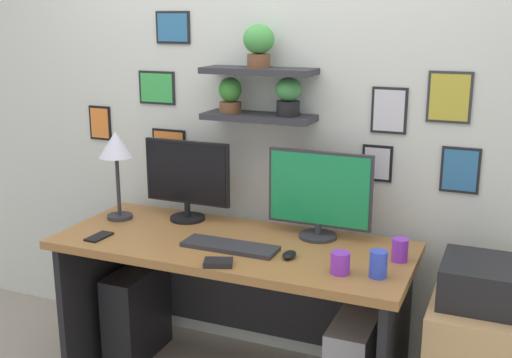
{
  "coord_description": "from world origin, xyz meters",
  "views": [
    {
      "loc": [
        1.16,
        -2.47,
        1.76
      ],
      "look_at": [
        0.1,
        0.05,
        1.05
      ],
      "focal_mm": 43.85,
      "sensor_mm": 36.0,
      "label": 1
    }
  ],
  "objects_px": {
    "desk_lamp": "(116,151)",
    "coffee_mug": "(340,263)",
    "desk": "(237,279)",
    "scissors_tray": "(218,263)",
    "computer_mouse": "(289,255)",
    "printer": "(490,283)",
    "monitor_left": "(187,178)",
    "water_cup": "(378,264)",
    "pen_cup": "(400,250)",
    "computer_tower_left": "(137,313)",
    "cell_phone": "(99,237)",
    "keyboard": "(230,246)",
    "monitor_right": "(319,194)"
  },
  "relations": [
    {
      "from": "desk_lamp",
      "to": "coffee_mug",
      "type": "distance_m",
      "value": 1.31
    },
    {
      "from": "desk",
      "to": "scissors_tray",
      "type": "distance_m",
      "value": 0.41
    },
    {
      "from": "computer_mouse",
      "to": "printer",
      "type": "bearing_deg",
      "value": 8.22
    },
    {
      "from": "monitor_left",
      "to": "coffee_mug",
      "type": "bearing_deg",
      "value": -22.65
    },
    {
      "from": "coffee_mug",
      "to": "water_cup",
      "type": "height_order",
      "value": "water_cup"
    },
    {
      "from": "desk_lamp",
      "to": "printer",
      "type": "distance_m",
      "value": 1.85
    },
    {
      "from": "computer_mouse",
      "to": "coffee_mug",
      "type": "distance_m",
      "value": 0.26
    },
    {
      "from": "coffee_mug",
      "to": "pen_cup",
      "type": "height_order",
      "value": "pen_cup"
    },
    {
      "from": "printer",
      "to": "computer_tower_left",
      "type": "distance_m",
      "value": 1.79
    },
    {
      "from": "computer_tower_left",
      "to": "cell_phone",
      "type": "bearing_deg",
      "value": -91.52
    },
    {
      "from": "keyboard",
      "to": "computer_mouse",
      "type": "height_order",
      "value": "computer_mouse"
    },
    {
      "from": "scissors_tray",
      "to": "monitor_right",
      "type": "bearing_deg",
      "value": 60.42
    },
    {
      "from": "cell_phone",
      "to": "water_cup",
      "type": "relative_size",
      "value": 1.27
    },
    {
      "from": "desk",
      "to": "desk_lamp",
      "type": "xyz_separation_m",
      "value": [
        -0.68,
        0.03,
        0.56
      ]
    },
    {
      "from": "desk",
      "to": "water_cup",
      "type": "height_order",
      "value": "water_cup"
    },
    {
      "from": "coffee_mug",
      "to": "printer",
      "type": "bearing_deg",
      "value": 18.77
    },
    {
      "from": "monitor_left",
      "to": "monitor_right",
      "type": "height_order",
      "value": "monitor_right"
    },
    {
      "from": "keyboard",
      "to": "desk",
      "type": "bearing_deg",
      "value": 101.55
    },
    {
      "from": "computer_mouse",
      "to": "scissors_tray",
      "type": "relative_size",
      "value": 0.75
    },
    {
      "from": "computer_mouse",
      "to": "desk_lamp",
      "type": "bearing_deg",
      "value": 169.91
    },
    {
      "from": "coffee_mug",
      "to": "printer",
      "type": "xyz_separation_m",
      "value": [
        0.57,
        0.19,
        -0.07
      ]
    },
    {
      "from": "computer_mouse",
      "to": "coffee_mug",
      "type": "relative_size",
      "value": 1.0
    },
    {
      "from": "monitor_left",
      "to": "computer_tower_left",
      "type": "distance_m",
      "value": 0.78
    },
    {
      "from": "desk_lamp",
      "to": "monitor_left",
      "type": "bearing_deg",
      "value": 20.91
    },
    {
      "from": "monitor_right",
      "to": "printer",
      "type": "distance_m",
      "value": 0.84
    },
    {
      "from": "desk",
      "to": "monitor_right",
      "type": "bearing_deg",
      "value": 24.85
    },
    {
      "from": "pen_cup",
      "to": "water_cup",
      "type": "xyz_separation_m",
      "value": [
        -0.05,
        -0.2,
        0.01
      ]
    },
    {
      "from": "monitor_left",
      "to": "cell_phone",
      "type": "height_order",
      "value": "monitor_left"
    },
    {
      "from": "monitor_right",
      "to": "cell_phone",
      "type": "height_order",
      "value": "monitor_right"
    },
    {
      "from": "pen_cup",
      "to": "scissors_tray",
      "type": "bearing_deg",
      "value": -153.43
    },
    {
      "from": "cell_phone",
      "to": "printer",
      "type": "distance_m",
      "value": 1.75
    },
    {
      "from": "pen_cup",
      "to": "printer",
      "type": "bearing_deg",
      "value": -5.37
    },
    {
      "from": "keyboard",
      "to": "desk_lamp",
      "type": "xyz_separation_m",
      "value": [
        -0.71,
        0.17,
        0.35
      ]
    },
    {
      "from": "monitor_left",
      "to": "coffee_mug",
      "type": "relative_size",
      "value": 5.17
    },
    {
      "from": "monitor_right",
      "to": "desk_lamp",
      "type": "height_order",
      "value": "desk_lamp"
    },
    {
      "from": "printer",
      "to": "desk",
      "type": "bearing_deg",
      "value": 178.75
    },
    {
      "from": "pen_cup",
      "to": "desk_lamp",
      "type": "bearing_deg",
      "value": 179.02
    },
    {
      "from": "desk",
      "to": "monitor_left",
      "type": "relative_size",
      "value": 3.57
    },
    {
      "from": "desk_lamp",
      "to": "scissors_tray",
      "type": "relative_size",
      "value": 3.8
    },
    {
      "from": "desk_lamp",
      "to": "printer",
      "type": "xyz_separation_m",
      "value": [
        1.81,
        -0.06,
        -0.38
      ]
    },
    {
      "from": "computer_mouse",
      "to": "coffee_mug",
      "type": "bearing_deg",
      "value": -17.03
    },
    {
      "from": "keyboard",
      "to": "water_cup",
      "type": "distance_m",
      "value": 0.69
    },
    {
      "from": "cell_phone",
      "to": "printer",
      "type": "relative_size",
      "value": 0.37
    },
    {
      "from": "computer_mouse",
      "to": "computer_tower_left",
      "type": "height_order",
      "value": "computer_mouse"
    },
    {
      "from": "coffee_mug",
      "to": "scissors_tray",
      "type": "bearing_deg",
      "value": -166.59
    },
    {
      "from": "scissors_tray",
      "to": "keyboard",
      "type": "bearing_deg",
      "value": 101.22
    },
    {
      "from": "scissors_tray",
      "to": "desk_lamp",
      "type": "bearing_deg",
      "value": 153.71
    },
    {
      "from": "desk",
      "to": "computer_mouse",
      "type": "bearing_deg",
      "value": -24.42
    },
    {
      "from": "monitor_left",
      "to": "printer",
      "type": "relative_size",
      "value": 1.22
    },
    {
      "from": "scissors_tray",
      "to": "printer",
      "type": "distance_m",
      "value": 1.11
    }
  ]
}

